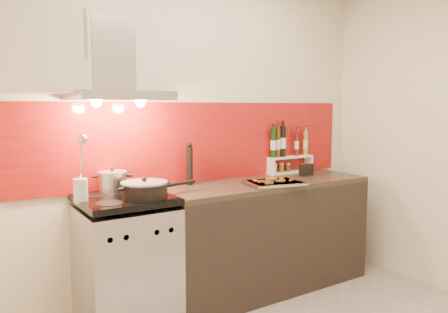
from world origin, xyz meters
TOP-DOWN VIEW (x-y plane):
  - back_wall at (0.00, 1.40)m, footprint 3.40×0.02m
  - backsplash at (0.05, 1.39)m, footprint 3.00×0.02m
  - range_stove at (-0.70, 1.10)m, footprint 0.60×0.60m
  - counter at (0.50, 1.10)m, footprint 1.80×0.60m
  - range_hood at (-0.70, 1.24)m, footprint 0.62×0.50m
  - upper_cabinet at (-1.25, 1.22)m, footprint 0.70×0.35m
  - stock_pot at (-0.72, 1.28)m, footprint 0.20×0.20m
  - saute_pan at (-0.59, 0.99)m, footprint 0.59×0.31m
  - utensil_jar at (-0.98, 1.11)m, footprint 0.09×0.14m
  - pepper_mill at (-0.10, 1.30)m, footprint 0.05×0.05m
  - step_shelf at (0.93, 1.34)m, footprint 0.47×0.13m
  - caddy_box at (0.96, 1.11)m, footprint 0.13×0.08m
  - baking_tray at (0.47, 0.95)m, footprint 0.50×0.42m

SIDE VIEW (x-z plane):
  - range_stove at x=-0.70m, z-range -0.01..0.90m
  - counter at x=0.50m, z-range 0.00..0.90m
  - baking_tray at x=0.47m, z-range 0.90..0.93m
  - caddy_box at x=0.96m, z-range 0.91..1.01m
  - saute_pan at x=-0.59m, z-range 0.89..1.04m
  - stock_pot at x=-0.72m, z-range 0.90..1.07m
  - utensil_jar at x=-0.98m, z-range 0.81..1.25m
  - pepper_mill at x=-0.10m, z-range 0.89..1.23m
  - step_shelf at x=0.93m, z-range 0.86..1.29m
  - backsplash at x=0.05m, z-range 0.90..1.54m
  - back_wall at x=0.00m, z-range 0.00..2.60m
  - range_hood at x=-0.70m, z-range 1.44..2.05m
  - upper_cabinet at x=-1.25m, z-range 1.59..2.31m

